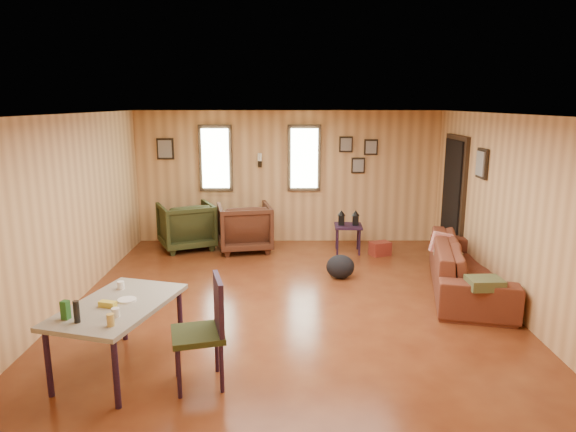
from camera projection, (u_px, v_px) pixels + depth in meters
name	position (u px, v px, depth m)	size (l,w,h in m)	color
room	(301.00, 206.00, 6.70)	(5.54, 6.04, 2.44)	brown
sofa	(470.00, 258.00, 6.96)	(2.37, 0.69, 0.93)	#612C1B
recliner_brown	(244.00, 225.00, 8.92)	(0.89, 0.83, 0.91)	#432114
recliner_green	(186.00, 223.00, 9.03)	(0.88, 0.82, 0.90)	#2B3016
end_table	(193.00, 223.00, 9.36)	(0.53, 0.49, 0.67)	#27122A
side_table	(348.00, 224.00, 8.78)	(0.49, 0.49, 0.74)	#27122A
cooler	(380.00, 249.00, 8.69)	(0.38, 0.33, 0.23)	maroon
backpack	(340.00, 267.00, 7.52)	(0.44, 0.35, 0.36)	black
sofa_pillows	(463.00, 264.00, 6.60)	(0.45, 1.67, 0.35)	#4B512D
dining_table	(117.00, 310.00, 4.84)	(1.13, 1.50, 0.87)	gray
dining_chair	(206.00, 325.00, 4.62)	(0.56, 0.56, 1.02)	#2B3016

